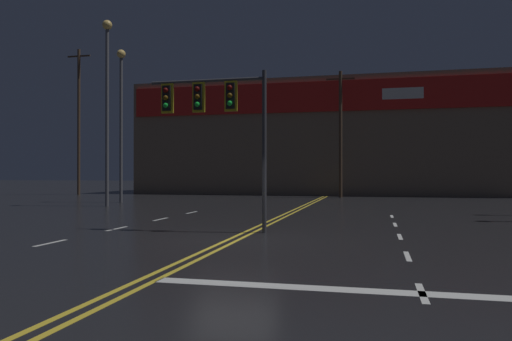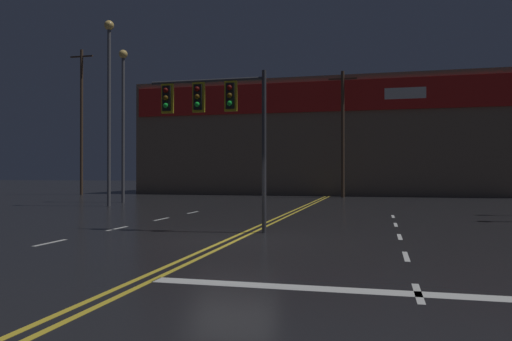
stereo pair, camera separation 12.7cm
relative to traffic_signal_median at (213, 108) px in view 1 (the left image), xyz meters
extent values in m
plane|color=black|center=(1.20, -1.83, -4.06)|extent=(200.00, 200.00, 0.00)
cube|color=gold|center=(1.05, -1.83, -4.06)|extent=(0.12, 60.00, 0.01)
cube|color=gold|center=(1.35, -1.83, -4.06)|extent=(0.12, 60.00, 0.01)
cube|color=silver|center=(-3.47, -3.63, -4.06)|extent=(0.12, 1.40, 0.01)
cube|color=silver|center=(-3.47, -0.03, -4.06)|extent=(0.12, 1.40, 0.01)
cube|color=silver|center=(-3.47, 3.57, -4.06)|extent=(0.12, 1.40, 0.01)
cube|color=silver|center=(-3.47, 7.17, -4.06)|extent=(0.12, 1.40, 0.01)
cube|color=silver|center=(5.88, -7.23, -4.06)|extent=(0.12, 1.40, 0.01)
cube|color=silver|center=(5.88, -3.63, -4.06)|extent=(0.12, 1.40, 0.01)
cube|color=silver|center=(5.88, -0.03, -4.06)|extent=(0.12, 1.40, 0.01)
cube|color=silver|center=(5.88, 3.57, -4.06)|extent=(0.12, 1.40, 0.01)
cube|color=silver|center=(5.88, 7.17, -4.06)|extent=(0.12, 1.40, 0.01)
cube|color=silver|center=(5.88, -7.30, -4.06)|extent=(8.98, 0.40, 0.01)
cylinder|color=#38383D|center=(1.71, 0.02, -1.46)|extent=(0.14, 0.14, 5.21)
cylinder|color=#38383D|center=(-0.24, 0.02, 0.90)|extent=(3.89, 0.10, 0.10)
cube|color=black|center=(0.59, 0.02, 0.36)|extent=(0.28, 0.24, 0.84)
cube|color=gold|center=(0.59, 0.02, 0.36)|extent=(0.42, 0.08, 0.99)
sphere|color=#500705|center=(0.59, -0.14, 0.61)|extent=(0.17, 0.17, 0.17)
sphere|color=#543707|center=(0.59, -0.14, 0.36)|extent=(0.17, 0.17, 0.17)
sphere|color=green|center=(0.59, -0.14, 0.11)|extent=(0.17, 0.17, 0.17)
cube|color=black|center=(-0.52, 0.02, 0.36)|extent=(0.28, 0.24, 0.84)
cube|color=gold|center=(-0.52, 0.02, 0.36)|extent=(0.42, 0.08, 0.99)
sphere|color=#500705|center=(-0.52, -0.14, 0.61)|extent=(0.17, 0.17, 0.17)
sphere|color=#543707|center=(-0.52, -0.14, 0.36)|extent=(0.17, 0.17, 0.17)
sphere|color=green|center=(-0.52, -0.14, 0.11)|extent=(0.17, 0.17, 0.17)
cube|color=black|center=(-1.63, 0.02, 0.36)|extent=(0.28, 0.24, 0.84)
cube|color=gold|center=(-1.63, 0.02, 0.36)|extent=(0.42, 0.08, 0.99)
sphere|color=#500705|center=(-1.63, -0.14, 0.61)|extent=(0.17, 0.17, 0.17)
sphere|color=#543707|center=(-1.63, -0.14, 0.36)|extent=(0.17, 0.17, 0.17)
sphere|color=green|center=(-1.63, -0.14, 0.11)|extent=(0.17, 0.17, 0.17)
cylinder|color=#59595E|center=(-9.83, 10.29, 1.07)|extent=(0.20, 0.20, 10.28)
sphere|color=#F4C666|center=(-9.83, 10.29, 6.38)|extent=(0.56, 0.56, 0.56)
cylinder|color=#59595E|center=(-10.83, 13.75, 0.67)|extent=(0.20, 0.20, 9.47)
sphere|color=#F4C666|center=(-10.83, 13.75, 5.57)|extent=(0.56, 0.56, 0.56)
cube|color=#7A6651|center=(1.20, 31.13, 0.97)|extent=(35.03, 10.00, 10.06)
cube|color=red|center=(1.20, 26.03, 4.24)|extent=(34.33, 0.20, 2.51)
cube|color=white|center=(7.34, 25.98, 4.24)|extent=(3.20, 0.16, 0.90)
cylinder|color=#4C3828|center=(-20.34, 23.64, 2.37)|extent=(0.26, 0.26, 12.87)
cube|color=#4C3828|center=(-20.34, 23.64, 8.20)|extent=(2.20, 0.12, 0.12)
cylinder|color=#4C3828|center=(2.56, 23.64, 0.86)|extent=(0.26, 0.26, 9.84)
cube|color=#4C3828|center=(2.56, 23.64, 5.18)|extent=(2.20, 0.12, 0.12)
camera|label=1|loc=(5.15, -15.58, -2.15)|focal=35.00mm
camera|label=2|loc=(5.28, -15.55, -2.15)|focal=35.00mm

